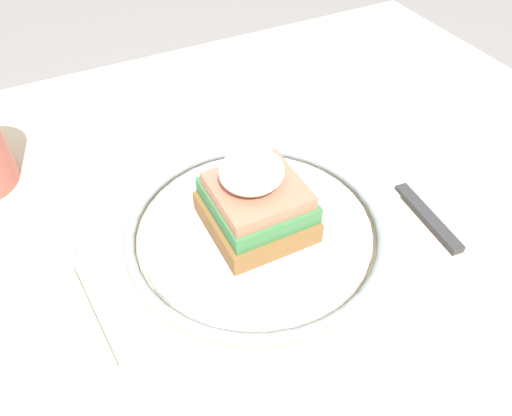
{
  "coord_description": "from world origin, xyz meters",
  "views": [
    {
      "loc": [
        -0.12,
        -0.23,
        1.08
      ],
      "look_at": [
        0.02,
        0.04,
        0.78
      ],
      "focal_mm": 35.0,
      "sensor_mm": 36.0,
      "label": 1
    }
  ],
  "objects_px": {
    "plate": "(256,230)",
    "knife": "(404,192)",
    "sandwich": "(256,199)",
    "fork": "(78,292)"
  },
  "relations": [
    {
      "from": "sandwich",
      "to": "fork",
      "type": "height_order",
      "value": "sandwich"
    },
    {
      "from": "plate",
      "to": "knife",
      "type": "xyz_separation_m",
      "value": [
        0.15,
        -0.02,
        -0.01
      ]
    },
    {
      "from": "sandwich",
      "to": "knife",
      "type": "bearing_deg",
      "value": -5.94
    },
    {
      "from": "plate",
      "to": "knife",
      "type": "bearing_deg",
      "value": -5.77
    },
    {
      "from": "knife",
      "to": "fork",
      "type": "bearing_deg",
      "value": 175.57
    },
    {
      "from": "sandwich",
      "to": "fork",
      "type": "distance_m",
      "value": 0.16
    },
    {
      "from": "sandwich",
      "to": "knife",
      "type": "height_order",
      "value": "sandwich"
    },
    {
      "from": "plate",
      "to": "knife",
      "type": "relative_size",
      "value": 1.16
    },
    {
      "from": "sandwich",
      "to": "knife",
      "type": "relative_size",
      "value": 0.44
    },
    {
      "from": "fork",
      "to": "knife",
      "type": "bearing_deg",
      "value": -4.43
    }
  ]
}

